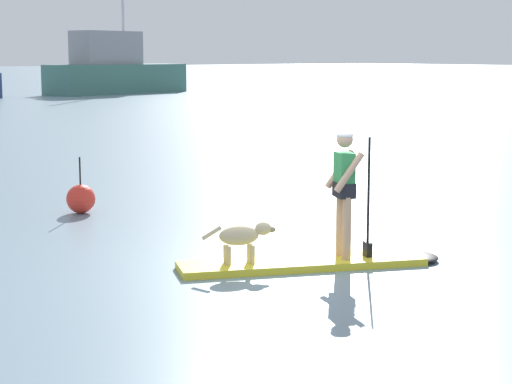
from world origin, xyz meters
TOP-DOWN VIEW (x-y plane):
  - ground_plane at (0.00, 0.00)m, footprint 400.00×400.00m
  - paddleboard at (0.21, -0.09)m, footprint 3.58×2.13m
  - person_paddler at (0.54, -0.25)m, footprint 0.68×0.60m
  - dog at (-0.74, 0.34)m, footprint 0.93×0.48m
  - moored_boat_starboard at (24.75, 49.14)m, footprint 11.76×5.41m
  - marker_buoy at (-0.41, 5.57)m, footprint 0.52×0.52m

SIDE VIEW (x-z plane):
  - ground_plane at x=0.00m, z-range 0.00..0.00m
  - paddleboard at x=0.21m, z-range 0.00..0.10m
  - marker_buoy at x=-0.41m, z-range -0.25..0.77m
  - dog at x=-0.74m, z-range 0.19..0.73m
  - person_paddler at x=0.54m, z-range 0.24..1.96m
  - moored_boat_starboard at x=24.75m, z-range -3.20..6.59m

